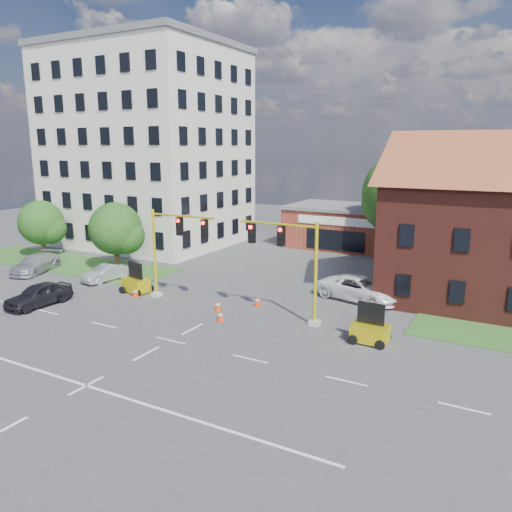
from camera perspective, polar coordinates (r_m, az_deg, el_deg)
name	(u,v)px	position (r m, az deg, el deg)	size (l,w,h in m)	color
ground	(171,341)	(28.10, -9.71, -9.50)	(120.00, 120.00, 0.00)	#3C3C3E
grass_verge_nw	(65,263)	(48.50, -21.01, -0.73)	(22.00, 6.00, 0.08)	#26521E
lane_markings	(133,361)	(26.02, -13.89, -11.54)	(60.00, 36.00, 0.01)	silver
office_block	(147,147)	(55.73, -12.35, 12.09)	(18.40, 15.40, 20.60)	beige
brick_shop	(349,226)	(53.50, 10.53, 3.39)	(12.40, 8.40, 4.30)	maroon
tree_large	(412,198)	(48.50, 17.42, 6.34)	(8.76, 8.35, 10.13)	#372414
tree_nw_front	(118,230)	(43.74, -15.48, 2.83)	(4.66, 4.44, 5.81)	#372414
tree_nw_rear	(43,224)	(51.51, -23.12, 3.37)	(4.42, 4.21, 5.41)	#372414
signal_mast_west	(173,244)	(34.12, -9.46, 1.31)	(5.30, 0.60, 6.20)	#999A94
signal_mast_east	(290,258)	(29.62, 3.93, -0.25)	(5.30, 0.60, 6.20)	#999A94
trailer_west	(136,284)	(37.16, -13.54, -3.10)	(2.09, 1.60, 2.15)	yellow
trailer_east	(370,331)	(27.86, 12.91, -8.35)	(1.96, 1.35, 2.16)	yellow
cone_a	(135,292)	(36.20, -13.66, -4.07)	(0.40, 0.40, 0.70)	red
cone_b	(218,306)	(32.46, -4.39, -5.67)	(0.40, 0.40, 0.70)	red
cone_c	(220,316)	(30.53, -4.08, -6.86)	(0.40, 0.40, 0.70)	red
cone_d	(257,301)	(33.25, 0.17, -5.19)	(0.40, 0.40, 0.70)	red
pickup_white	(361,289)	(35.08, 11.87, -3.68)	(2.74, 5.94, 1.65)	white
sedan_dark	(39,295)	(36.22, -23.58, -4.07)	(1.81, 4.50, 1.53)	black
sedan_silver_front	(107,273)	(40.99, -16.71, -1.86)	(1.37, 3.94, 1.30)	#B0B2B8
sedan_silver_rear	(36,263)	(45.85, -23.84, -0.78)	(2.12, 5.21, 1.51)	#B0B2B8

